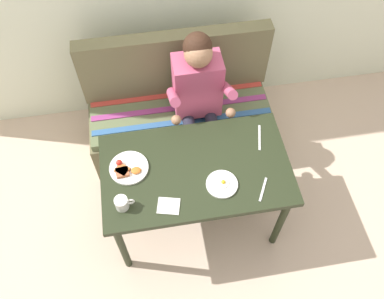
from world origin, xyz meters
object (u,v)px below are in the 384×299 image
at_px(table, 196,175).
at_px(person, 199,95).
at_px(plate_breakfast, 128,168).
at_px(knife, 259,137).
at_px(plate_eggs, 222,184).
at_px(coffee_mug, 122,203).
at_px(couch, 180,114).
at_px(napkin, 169,206).
at_px(fork, 263,189).

xyz_separation_m(table, person, (0.12, 0.59, 0.09)).
height_order(plate_breakfast, knife, plate_breakfast).
relative_size(plate_eggs, coffee_mug, 1.66).
xyz_separation_m(couch, napkin, (-0.21, -1.00, 0.40)).
bearing_deg(coffee_mug, plate_eggs, 4.48).
bearing_deg(knife, napkin, -134.84).
bearing_deg(napkin, fork, 1.57).
bearing_deg(plate_eggs, fork, -17.05).
xyz_separation_m(couch, plate_breakfast, (-0.42, -0.70, 0.41)).
relative_size(table, napkin, 9.13).
bearing_deg(fork, plate_eggs, -168.71).
relative_size(coffee_mug, fork, 0.69).
height_order(table, coffee_mug, coffee_mug).
bearing_deg(coffee_mug, couch, 63.68).
bearing_deg(plate_breakfast, table, -8.29).
relative_size(coffee_mug, napkin, 0.90).
height_order(person, fork, person).
xyz_separation_m(napkin, knife, (0.66, 0.40, -0.00)).
bearing_deg(couch, napkin, -101.61).
xyz_separation_m(plate_eggs, napkin, (-0.34, -0.09, -0.01)).
relative_size(couch, person, 1.19).
xyz_separation_m(person, napkin, (-0.33, -0.82, -0.01)).
bearing_deg(plate_breakfast, couch, 58.92).
bearing_deg(plate_eggs, table, 133.88).
bearing_deg(coffee_mug, table, 21.97).
bearing_deg(knife, couch, 141.36).
bearing_deg(couch, fork, -68.90).
distance_m(couch, coffee_mug, 1.16).
distance_m(table, plate_eggs, 0.22).
distance_m(table, napkin, 0.32).
height_order(napkin, fork, napkin).
xyz_separation_m(napkin, fork, (0.58, 0.02, -0.00)).
bearing_deg(person, couch, 125.00).
xyz_separation_m(couch, knife, (0.46, -0.60, 0.40)).
distance_m(couch, plate_breakfast, 0.92).
height_order(person, napkin, person).
xyz_separation_m(person, plate_breakfast, (-0.55, -0.53, 0.00)).
xyz_separation_m(couch, fork, (0.38, -0.98, 0.40)).
height_order(couch, knife, couch).
distance_m(plate_eggs, napkin, 0.35).
xyz_separation_m(plate_breakfast, plate_eggs, (0.56, -0.20, -0.00)).
distance_m(table, couch, 0.83).
bearing_deg(plate_breakfast, napkin, -53.43).
bearing_deg(knife, coffee_mug, -144.91).
bearing_deg(table, couch, 90.00).
bearing_deg(person, coffee_mug, -127.32).
distance_m(table, fork, 0.44).
xyz_separation_m(plate_eggs, knife, (0.32, 0.31, -0.01)).
relative_size(plate_eggs, fork, 1.15).
bearing_deg(fork, person, 135.97).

